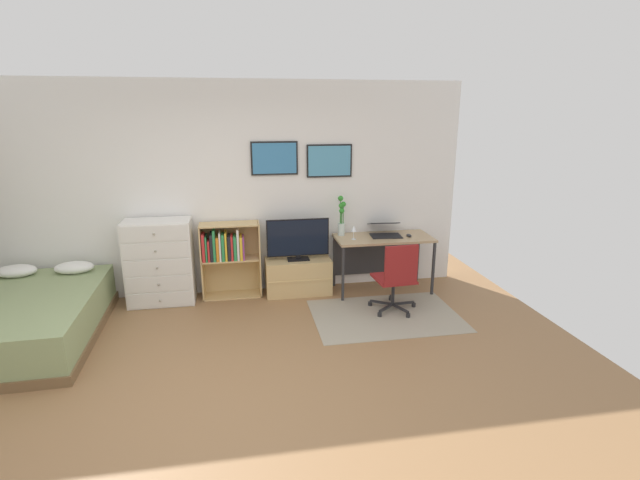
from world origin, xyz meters
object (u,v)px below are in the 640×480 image
Objects in this scene: bookshelf at (227,253)px; tv_stand at (298,276)px; bed at (25,319)px; wine_glass at (354,229)px; office_chair at (397,276)px; laptop at (385,230)px; bamboo_vase at (342,217)px; computer_mouse at (409,235)px; dresser at (160,262)px; desk at (381,245)px; television at (298,240)px.

bookshelf is 0.97m from tv_stand.
bed is 11.58× the size of wine_glass.
office_chair is 4.78× the size of wine_glass.
wine_glass is (-0.46, -0.15, 0.07)m from laptop.
laptop is 0.87× the size of bamboo_vase.
bed is 4.49m from computer_mouse.
office_chair reaches higher than bed.
tv_stand is at bearing 13.66° from bed.
desk is (2.83, -0.00, 0.08)m from dresser.
office_chair is 1.63× the size of bamboo_vase.
tv_stand is (0.90, -0.05, -0.35)m from bookshelf.
computer_mouse is (3.16, -0.13, 0.23)m from dresser.
dresser is 2.83m from desk.
tv_stand is at bearing 90.00° from television.
dresser is 10.13× the size of computer_mouse.
desk reaches higher than tv_stand.
office_chair is 1.14m from bamboo_vase.
laptop is 0.60m from bamboo_vase.
desk is 0.82m from office_chair.
tv_stand is 0.96m from bamboo_vase.
office_chair is (1.06, -0.80, -0.28)m from television.
computer_mouse is at bearing -21.39° from laptop.
wine_glass is at bearing -64.64° from bamboo_vase.
tv_stand is 8.13× the size of computer_mouse.
bamboo_vase is at bearing 2.27° from dresser.
dresser reaches higher than wine_glass.
television is 7.70× the size of computer_mouse.
laptop is at bearing 0.79° from television.
bamboo_vase reaches higher than bed.
desk is at bearing -0.09° from dresser.
laptop is at bearing -1.49° from bookshelf.
office_chair is (4.03, -0.00, 0.22)m from bed.
dresser is 3.17m from computer_mouse.
bamboo_vase reaches higher than television.
tv_stand is 1.85× the size of laptop.
wine_glass reaches higher than tv_stand.
bed is 2.16× the size of bookshelf.
bookshelf is 1.14× the size of tv_stand.
bamboo_vase is 2.93× the size of wine_glass.
laptop is (1.16, -0.01, 0.58)m from tv_stand.
television is at bearing -90.00° from tv_stand.
desk reaches higher than bed.
tv_stand is at bearing 179.00° from desk.
bamboo_vase is at bearing 1.12° from bookshelf.
tv_stand is 1.60× the size of bamboo_vase.
laptop is 2.54× the size of wine_glass.
bookshelf is at bearing 152.20° from office_chair.
wine_glass reaches higher than office_chair.
bookshelf is at bearing 20.95° from bed.
tv_stand is 0.96m from wine_glass.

